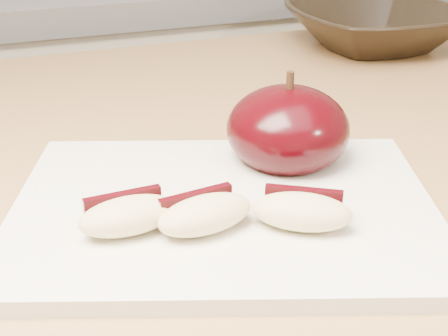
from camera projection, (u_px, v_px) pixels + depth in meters
name	position (u px, v px, depth m)	size (l,w,h in m)	color
back_cabinet	(74.00, 209.00, 1.27)	(2.40, 0.62, 0.94)	silver
cutting_board	(224.00, 210.00, 0.41)	(0.27, 0.20, 0.01)	silver
apple_half	(288.00, 129.00, 0.46)	(0.12, 0.12, 0.08)	black
apple_wedge_a	(128.00, 215.00, 0.37)	(0.06, 0.03, 0.02)	#D6BF88
apple_wedge_b	(204.00, 213.00, 0.37)	(0.06, 0.04, 0.02)	#D6BF88
apple_wedge_c	(302.00, 211.00, 0.37)	(0.07, 0.06, 0.02)	#D6BF88
bowl	(374.00, 27.00, 0.77)	(0.21, 0.21, 0.05)	black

